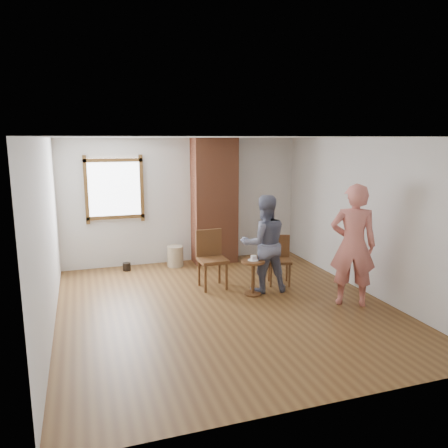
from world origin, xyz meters
The scene contains 12 objects.
ground centered at (0.00, 0.00, 0.00)m, with size 5.50×5.50×0.00m, color brown.
room_shell centered at (-0.06, 0.61, 1.81)m, with size 5.04×5.52×2.62m.
brick_chimney centered at (0.60, 2.50, 1.30)m, with size 0.90×0.50×2.60m, color #9C5537.
stoneware_crock centered at (-0.27, 2.40, 0.21)m, with size 0.33×0.33×0.42m, color tan.
dark_pot centered at (-1.26, 2.40, 0.08)m, with size 0.16×0.16×0.16m, color black.
dining_chair_left centered at (0.07, 0.97, 0.57)m, with size 0.48×0.48×1.01m.
dining_chair_right centered at (1.29, 0.78, 0.49)m, with size 0.51×0.51×0.87m.
side_table centered at (0.61, 0.34, 0.40)m, with size 0.40×0.40×0.60m.
cake_plate centered at (0.61, 0.34, 0.60)m, with size 0.18×0.18×0.01m, color white.
cake_slice centered at (0.62, 0.34, 0.64)m, with size 0.08×0.07×0.06m, color white.
man centered at (0.87, 0.48, 0.83)m, with size 0.81×0.63×1.66m, color black.
person_pink centered at (1.92, -0.52, 0.96)m, with size 0.70×0.46×1.92m, color #E57E72.
Camera 1 is at (-2.04, -6.12, 2.58)m, focal length 35.00 mm.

